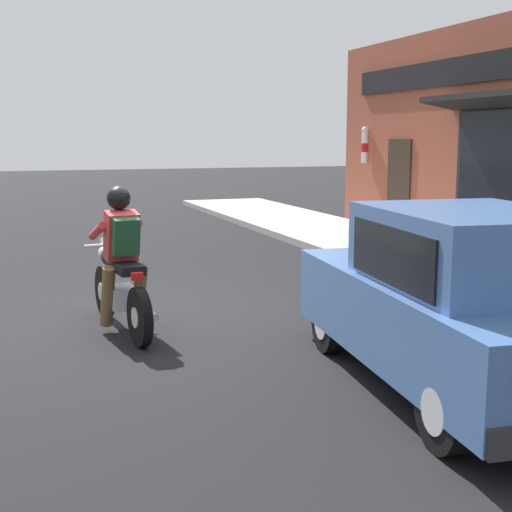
% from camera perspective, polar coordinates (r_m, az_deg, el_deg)
% --- Properties ---
extents(ground_plane, '(80.00, 80.00, 0.00)m').
position_cam_1_polar(ground_plane, '(8.64, -8.85, -4.99)').
color(ground_plane, black).
extents(sidewalk_curb, '(2.60, 22.00, 0.14)m').
position_cam_1_polar(sidewalk_curb, '(13.28, 11.28, 0.32)').
color(sidewalk_curb, '#ADAAA3').
rests_on(sidewalk_curb, ground).
extents(storefront_building, '(1.25, 11.38, 4.20)m').
position_cam_1_polar(storefront_building, '(13.17, 19.63, 8.79)').
color(storefront_building, brown).
rests_on(storefront_building, ground).
extents(motorcycle_with_rider, '(0.62, 2.02, 1.62)m').
position_cam_1_polar(motorcycle_with_rider, '(8.03, -10.77, -1.21)').
color(motorcycle_with_rider, black).
rests_on(motorcycle_with_rider, ground).
extents(car_hatchback, '(2.03, 3.93, 1.57)m').
position_cam_1_polar(car_hatchback, '(6.29, 15.98, -3.55)').
color(car_hatchback, black).
rests_on(car_hatchback, ground).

